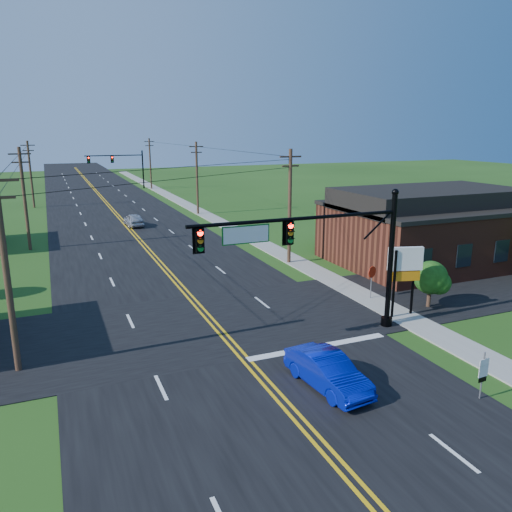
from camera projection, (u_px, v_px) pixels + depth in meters
name	position (u px, v px, depth m)	size (l,w,h in m)	color
ground	(317.00, 448.00, 16.76)	(260.00, 260.00, 0.00)	#204413
road_main	(117.00, 216.00, 61.49)	(16.00, 220.00, 0.04)	black
road_cross	(210.00, 323.00, 27.49)	(70.00, 10.00, 0.04)	black
sidewalk	(224.00, 224.00, 56.45)	(2.00, 160.00, 0.08)	gray
signal_mast_main	(317.00, 249.00, 24.37)	(11.30, 0.60, 7.48)	black
signal_mast_far	(118.00, 164.00, 88.88)	(10.98, 0.60, 7.48)	black
brick_building	(426.00, 234.00, 39.75)	(14.20, 11.20, 4.70)	#542318
utility_pole_left_a	(6.00, 268.00, 21.00)	(1.80, 0.28, 9.00)	#3D2D1B
utility_pole_left_b	(24.00, 197.00, 43.37)	(1.80, 0.28, 9.00)	#3D2D1B
utility_pole_left_c	(31.00, 173.00, 67.53)	(1.80, 0.28, 9.00)	#3D2D1B
utility_pole_right_a	(290.00, 205.00, 38.94)	(1.80, 0.28, 9.00)	#3D2D1B
utility_pole_right_b	(197.00, 177.00, 62.20)	(1.80, 0.28, 9.00)	#3D2D1B
utility_pole_right_c	(150.00, 163.00, 89.04)	(1.80, 0.28, 9.00)	#3D2D1B
tree_right_back	(331.00, 218.00, 45.35)	(3.00, 3.00, 4.10)	#3D2D1B
shrub_corner	(431.00, 278.00, 29.65)	(2.00, 2.00, 2.86)	#3D2D1B
blue_car	(327.00, 372.00, 20.48)	(1.53, 4.39, 1.45)	#0817B4
distant_car	(134.00, 220.00, 55.15)	(1.64, 4.09, 1.39)	#B6B6BB
route_sign	(483.00, 372.00, 19.49)	(0.51, 0.09, 2.02)	slate
stop_sign	(372.00, 275.00, 31.15)	(0.74, 0.29, 2.16)	slate
pylon_sign	(405.00, 266.00, 27.89)	(1.98, 0.79, 4.07)	black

